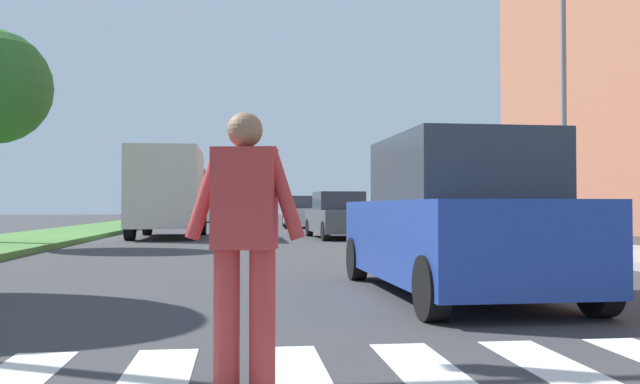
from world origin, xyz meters
name	(u,v)px	position (x,y,z in m)	size (l,w,h in m)	color
ground_plane	(249,234)	(0.00, 30.00, 0.00)	(140.00, 140.00, 0.00)	#38383A
crosswalk	(297,383)	(0.00, 7.16, 0.00)	(7.65, 2.20, 0.01)	silver
median_strip	(56,235)	(-6.93, 28.00, 0.07)	(3.53, 64.00, 0.15)	#477A38
sidewalk_right	(456,233)	(7.92, 28.00, 0.07)	(3.00, 64.00, 0.15)	#9E9991
street_lamp_right	(560,63)	(7.32, 18.32, 4.59)	(1.02, 0.24, 7.50)	slate
pedestrian_performer	(245,236)	(-0.33, 7.07, 0.93)	(0.75, 0.31, 1.69)	#B23333
suv_crossing	(455,221)	(2.31, 11.08, 0.93)	(2.06, 4.64, 1.97)	navy
sedan_midblock	(339,217)	(3.09, 26.24, 0.76)	(2.01, 4.54, 1.63)	#474C51
sedan_distant	(301,213)	(2.82, 38.16, 0.77)	(1.99, 4.42, 1.67)	#B7B7BC
sedan_far_horizon	(201,211)	(-3.10, 51.02, 0.77)	(2.01, 4.48, 1.65)	silver
truck_box_delivery	(169,192)	(-2.89, 27.38, 1.63)	(2.40, 6.20, 3.10)	black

